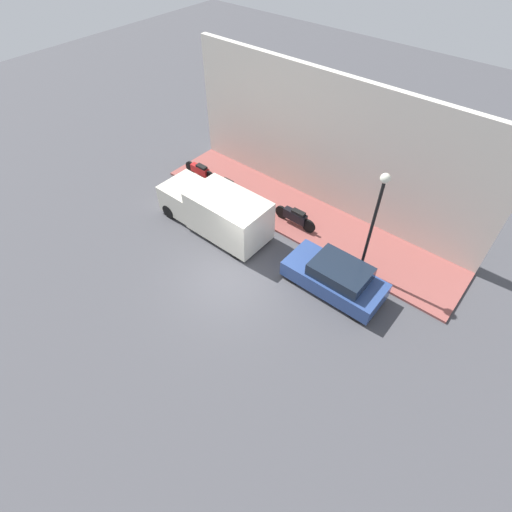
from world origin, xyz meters
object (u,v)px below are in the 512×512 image
at_px(motorcycle_blue, 226,185).
at_px(delivery_van, 215,210).
at_px(motorcycle_red, 200,170).
at_px(streetlamp, 376,210).
at_px(parked_car, 335,277).
at_px(motorcycle_black, 295,217).

bearing_deg(motorcycle_blue, delivery_van, -147.29).
xyz_separation_m(delivery_van, motorcycle_blue, (2.11, 1.36, -0.50)).
relative_size(motorcycle_red, streetlamp, 0.44).
relative_size(parked_car, motorcycle_black, 1.82).
bearing_deg(motorcycle_blue, parked_car, -103.78).
distance_m(parked_car, motorcycle_black, 3.88).
xyz_separation_m(parked_car, motorcycle_red, (1.89, 9.24, -0.10)).
bearing_deg(streetlamp, delivery_van, 105.23).
xyz_separation_m(delivery_van, streetlamp, (1.74, -6.39, 2.19)).
distance_m(parked_car, streetlamp, 2.97).
bearing_deg(motorcycle_black, delivery_van, 130.59).
distance_m(delivery_van, motorcycle_blue, 2.56).
height_order(parked_car, motorcycle_blue, parked_car).
bearing_deg(motorcycle_blue, streetlamp, -92.77).
bearing_deg(motorcycle_red, streetlamp, -92.71).
height_order(motorcycle_red, streetlamp, streetlamp).
bearing_deg(motorcycle_black, motorcycle_blue, 92.79).
xyz_separation_m(parked_car, delivery_van, (-0.30, 6.02, 0.38)).
distance_m(delivery_van, streetlamp, 6.97).
bearing_deg(delivery_van, streetlamp, -74.77).
height_order(delivery_van, motorcycle_black, delivery_van).
bearing_deg(streetlamp, parked_car, 165.77).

